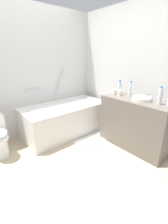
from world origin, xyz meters
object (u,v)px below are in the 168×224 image
Objects in this scene: bathtub at (65,118)px; water_bottle_2 at (130,89)px; bath_mat at (93,140)px; water_bottle_1 at (160,96)px; water_bottle_0 at (120,88)px; drinking_glass_0 at (114,92)px; drinking_glass_2 at (119,93)px; sink_faucet at (148,96)px; sink_basin at (142,99)px.

water_bottle_2 is at bearing -56.65° from bathtub.
water_bottle_1 is at bearing -65.15° from bath_mat.
water_bottle_1 is at bearing -93.48° from water_bottle_0.
water_bottle_0 reaches higher than bath_mat.
drinking_glass_2 is (-0.01, -0.13, 0.00)m from drinking_glass_0.
sink_faucet is 1.55× the size of drinking_glass_2.
bath_mat is at bearing 114.85° from water_bottle_1.
water_bottle_2 is at bearing 84.53° from water_bottle_1.
sink_basin is at bearing -56.68° from bath_mat.
sink_faucet is 0.30m from water_bottle_2.
bath_mat is at bearing 160.54° from water_bottle_0.
sink_basin is 0.29m from water_bottle_1.
water_bottle_2 reaches higher than sink_basin.
sink_faucet reaches higher than bath_mat.
drinking_glass_0 is at bearing 83.49° from drinking_glass_2.
drinking_glass_2 is at bearing -139.75° from water_bottle_0.
sink_basin is 0.54m from drinking_glass_0.
bathtub is 1.50m from sink_basin.
bath_mat is at bearing -73.13° from bathtub.
bathtub reaches higher than water_bottle_0.
water_bottle_1 is at bearing -68.29° from bathtub.
bath_mat is (0.19, -0.62, -0.30)m from bathtub.
bath_mat is at bearing 150.24° from drinking_glass_2.
sink_basin is 1.14m from bath_mat.
bathtub is at bearing 124.52° from drinking_glass_2.
water_bottle_1 is at bearing -89.16° from drinking_glass_0.
water_bottle_1 is at bearing -122.69° from sink_faucet.
water_bottle_1 is at bearing -95.47° from water_bottle_2.
sink_basin is 0.28m from water_bottle_2.
bath_mat is (-0.41, 0.10, -0.88)m from drinking_glass_0.
bath_mat is at bearing 141.07° from water_bottle_2.
drinking_glass_2 is (-0.07, -0.06, -0.07)m from water_bottle_0.
drinking_glass_0 is (-0.06, 0.28, -0.08)m from water_bottle_2.
drinking_glass_2 is (-0.20, 0.41, 0.02)m from sink_faucet.
water_bottle_2 reaches higher than bath_mat.
water_bottle_0 is 0.74m from water_bottle_1.
sink_faucet is 0.60× the size of water_bottle_0.
sink_basin is at bearing 180.00° from sink_faucet.
water_bottle_0 reaches higher than drinking_glass_0.
sink_faucet is (0.18, -0.00, 0.01)m from sink_basin.
sink_faucet is 0.57m from drinking_glass_0.
water_bottle_0 is at bearing 105.54° from sink_faucet.
sink_basin is 0.41m from drinking_glass_2.
bathtub is at bearing 129.74° from drinking_glass_0.
water_bottle_1 is (0.61, -1.53, 0.65)m from bathtub.
sink_basin is 1.16× the size of water_bottle_0.
water_bottle_2 is 0.30m from drinking_glass_0.
drinking_glass_0 is (-0.01, 0.81, -0.08)m from water_bottle_1.
water_bottle_0 is at bearing -50.23° from bathtub.
water_bottle_1 is (-0.18, -0.27, 0.09)m from sink_faucet.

